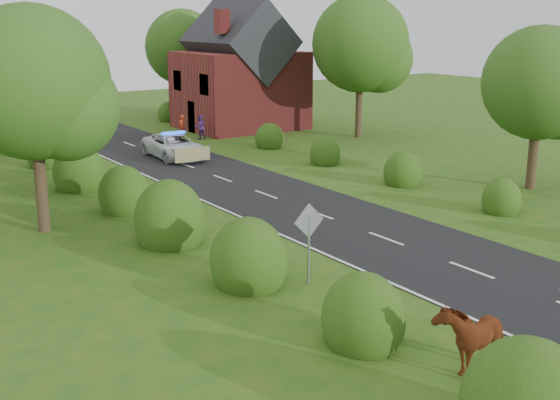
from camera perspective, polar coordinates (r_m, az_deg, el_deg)
ground at (r=23.31m, az=15.29°, el=-5.56°), size 120.00×120.00×0.00m
road at (r=34.46m, az=-3.87°, el=1.44°), size 6.00×70.00×0.02m
road_markings at (r=31.94m, az=-4.46°, el=0.40°), size 4.96×70.00×0.01m
hedgerow_left at (r=28.60m, az=-11.80°, el=-0.05°), size 2.75×50.41×3.00m
hedgerow_right at (r=35.23m, az=8.59°, el=2.50°), size 2.10×45.78×2.10m
tree_left_a at (r=26.94m, az=-18.87°, el=8.53°), size 5.74×5.60×8.38m
tree_right_a at (r=34.59m, az=20.71°, el=8.55°), size 5.33×5.20×7.56m
tree_right_b at (r=47.55m, az=6.96°, el=12.19°), size 6.56×6.40×9.40m
tree_right_c at (r=58.13m, az=-7.61°, el=12.00°), size 6.15×6.00×8.58m
road_sign at (r=20.87m, az=2.36°, el=-2.61°), size 1.06×0.08×2.53m
house at (r=51.47m, az=-3.31°, el=10.05°), size 8.00×7.40×9.17m
cow at (r=16.79m, az=15.24°, el=-10.99°), size 2.10×1.24×1.42m
police_van at (r=40.78m, az=-8.62°, el=4.35°), size 2.53×5.16×1.54m
pedestrian_red at (r=47.90m, az=-8.00°, el=5.96°), size 0.65×0.53×1.54m
pedestrian_purple at (r=47.07m, az=-6.54°, el=5.90°), size 0.83×0.67×1.61m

